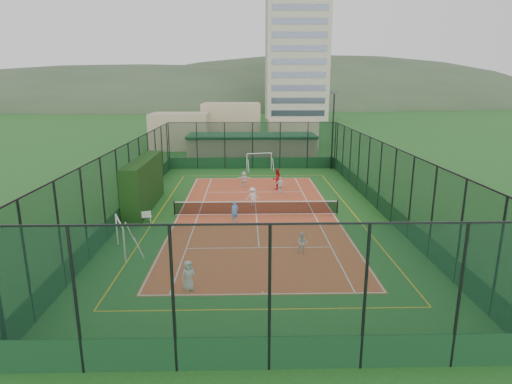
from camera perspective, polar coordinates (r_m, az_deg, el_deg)
The scene contains 20 objects.
ground at distance 30.48m, azimuth 0.03°, elevation -3.00°, with size 300.00×300.00×0.00m, color #23591E.
court_slab at distance 30.47m, azimuth 0.03°, elevation -2.99°, with size 11.17×23.97×0.01m, color #B43E28.
tennis_net at distance 30.32m, azimuth 0.03°, elevation -2.05°, with size 11.67×0.12×1.06m, color black, non-canonical shape.
perimeter_fence at distance 29.83m, azimuth 0.03°, elevation 1.59°, with size 18.12×34.12×5.00m, color black, non-canonical shape.
floodlight_ne at distance 46.89m, azimuth 10.20°, elevation 8.04°, with size 0.60×0.26×8.25m, color black, non-canonical shape.
clubhouse at distance 51.64m, azimuth -0.57°, elevation 5.97°, with size 15.20×7.20×3.15m, color tan, non-canonical shape.
apartment_tower at distance 111.97m, azimuth 5.40°, elevation 17.29°, with size 15.00×12.00×30.00m, color beige.
distant_hills at distance 179.32m, azimuth -1.16°, elevation 11.41°, with size 200.00×60.00×24.00m, color #384C33, non-canonical shape.
hedge_left at distance 32.73m, azimuth -14.74°, elevation 1.07°, with size 1.26×8.39×3.67m, color black.
white_bench at distance 29.61m, azimuth -15.18°, elevation -3.20°, with size 1.48×0.41×0.83m, color white, non-canonical shape.
futsal_goal_near at distance 24.64m, azimuth -17.64°, elevation -5.74°, with size 0.82×2.81×1.81m, color white, non-canonical shape.
futsal_goal_far at distance 45.90m, azimuth 0.42°, elevation 4.06°, with size 2.80×0.81×1.81m, color white, non-canonical shape.
child_near_left at distance 19.73m, azimuth -8.98°, elevation -10.95°, with size 0.69×0.45×1.40m, color white.
child_near_mid at distance 28.70m, azimuth -2.85°, elevation -2.62°, with size 0.52×0.34×1.43m, color #498ECF.
child_near_right at distance 23.60m, azimuth 6.21°, elevation -6.78°, with size 0.58×0.45×1.20m, color white.
child_far_left at distance 32.35m, azimuth -0.49°, elevation -0.63°, with size 0.93×0.54×1.44m, color white.
child_far_right at distance 35.98m, azimuth 3.24°, elevation 0.89°, with size 0.85×0.35×1.45m, color white.
child_far_back at distance 38.47m, azimuth -1.61°, elevation 1.76°, with size 1.30×0.41×1.40m, color white.
coach at distance 37.51m, azimuth 2.80°, elevation 1.73°, with size 0.88×0.68×1.80m, color red.
tennis_balls at distance 31.59m, azimuth 0.22°, elevation -2.29°, with size 6.28×1.16×0.07m.
Camera 1 is at (-0.71, -29.09, 9.07)m, focal length 30.00 mm.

